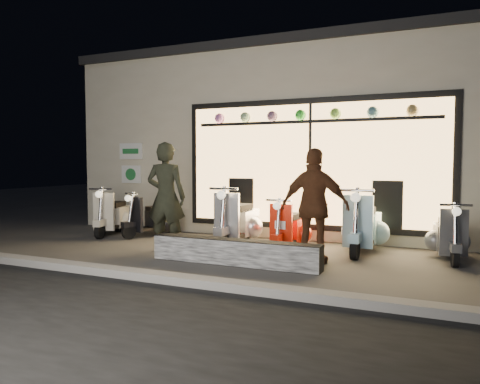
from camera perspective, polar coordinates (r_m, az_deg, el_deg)
The scene contains 12 objects.
ground at distance 8.09m, azimuth -0.80°, elevation -7.73°, with size 40.00×40.00×0.00m, color #383533.
kerb at distance 6.36m, azimuth -8.52°, elevation -10.40°, with size 40.00×0.25×0.12m, color slate.
shop_building at distance 12.63m, azimuth 8.81°, elevation 5.95°, with size 10.20×6.23×4.20m.
graffiti_barrier at distance 7.34m, azimuth -0.67°, elevation -7.33°, with size 2.76×0.28×0.40m, color black.
scooter_silver at distance 9.13m, azimuth -0.12°, elevation -3.62°, with size 0.49×1.52×1.09m.
scooter_red at distance 8.69m, azimuth 6.20°, elevation -4.48°, with size 0.44×1.28×0.92m.
scooter_black at distance 10.28m, azimuth -10.17°, elevation -3.23°, with size 0.74×1.26×0.92m.
scooter_cream at distance 10.78m, azimuth -15.06°, elevation -2.79°, with size 0.69×1.41×1.01m.
scooter_blue at distance 8.65m, azimuth 14.86°, elevation -4.10°, with size 0.50×1.54×1.11m.
scooter_grey at distance 8.49m, azimuth 24.07°, elevation -4.96°, with size 0.53×1.30×0.92m.
man at distance 8.46m, azimuth -9.00°, elevation -0.59°, with size 0.71×0.47×1.95m, color black.
woman at distance 7.38m, azimuth 9.12°, elevation -1.74°, with size 1.07×0.44×1.82m, color #5A321C.
Camera 1 is at (3.33, -7.19, 1.61)m, focal length 35.00 mm.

